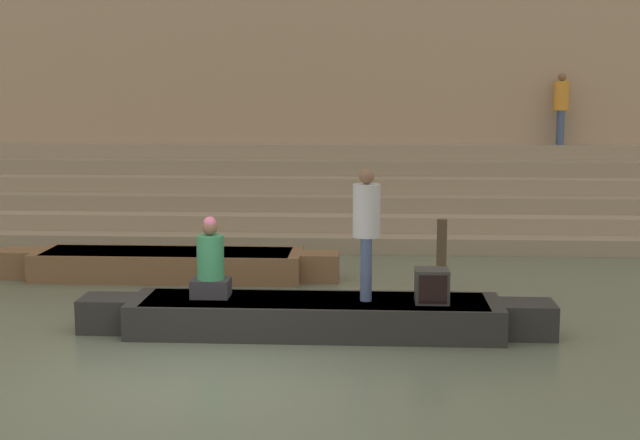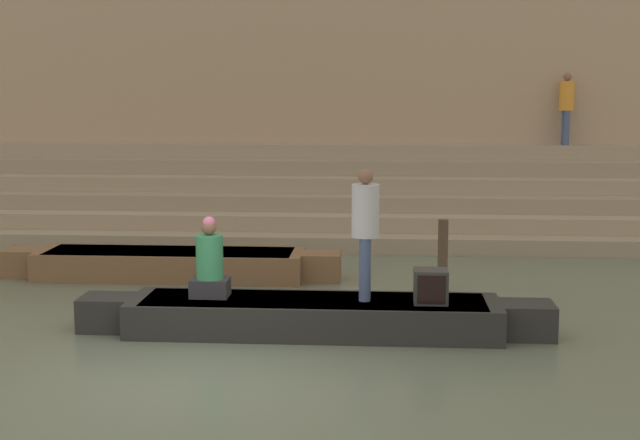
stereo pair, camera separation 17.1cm
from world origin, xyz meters
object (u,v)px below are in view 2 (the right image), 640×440
object	(u,v)px
person_rowing	(210,265)
mooring_post	(443,256)
moored_boat_shore	(170,263)
person_on_steps	(566,104)
rowboat_main	(314,315)
person_standing	(365,225)
tv_set	(431,286)

from	to	relation	value
person_rowing	mooring_post	world-z (taller)	person_rowing
moored_boat_shore	mooring_post	xyz separation A→B (m)	(4.64, -0.72, 0.34)
mooring_post	person_on_steps	distance (m)	7.56
moored_boat_shore	mooring_post	world-z (taller)	mooring_post
rowboat_main	person_standing	xyz separation A→B (m)	(0.68, 0.08, 1.23)
mooring_post	person_on_steps	bearing A→B (deg)	63.92
rowboat_main	person_on_steps	world-z (taller)	person_on_steps
rowboat_main	moored_boat_shore	distance (m)	4.29
person_rowing	mooring_post	xyz separation A→B (m)	(3.31, 2.50, -0.31)
person_rowing	person_on_steps	xyz separation A→B (m)	(6.48, 8.96, 2.00)
mooring_post	person_on_steps	xyz separation A→B (m)	(3.16, 6.46, 2.31)
rowboat_main	person_rowing	distance (m)	1.57
moored_boat_shore	person_on_steps	distance (m)	10.05
tv_set	moored_boat_shore	size ratio (longest dim) A/B	0.08
person_standing	tv_set	xyz separation A→B (m)	(0.87, -0.16, -0.78)
person_rowing	rowboat_main	bearing A→B (deg)	-19.21
person_standing	person_on_steps	xyz separation A→B (m)	(4.37, 8.97, 1.43)
person_standing	person_on_steps	world-z (taller)	person_on_steps
tv_set	person_on_steps	xyz separation A→B (m)	(3.50, 9.13, 2.21)
rowboat_main	mooring_post	xyz separation A→B (m)	(1.89, 2.58, 0.35)
mooring_post	rowboat_main	bearing A→B (deg)	-126.23
moored_boat_shore	mooring_post	bearing A→B (deg)	-8.57
person_standing	moored_boat_shore	xyz separation A→B (m)	(-3.43, 3.22, -1.22)
person_standing	tv_set	world-z (taller)	person_standing
tv_set	mooring_post	world-z (taller)	mooring_post
person_standing	person_rowing	xyz separation A→B (m)	(-2.11, 0.01, -0.57)
person_rowing	person_on_steps	distance (m)	11.24
moored_boat_shore	person_on_steps	size ratio (longest dim) A/B	3.62
rowboat_main	person_standing	world-z (taller)	person_standing
mooring_post	person_on_steps	size ratio (longest dim) A/B	0.73
person_rowing	person_on_steps	bearing A→B (deg)	38.21
person_on_steps	rowboat_main	bearing A→B (deg)	-90.77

